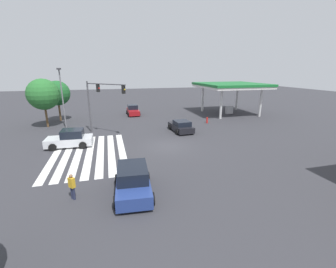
{
  "coord_description": "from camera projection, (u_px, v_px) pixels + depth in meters",
  "views": [
    {
      "loc": [
        19.97,
        -5.35,
        7.19
      ],
      "look_at": [
        0.0,
        0.0,
        1.26
      ],
      "focal_mm": 24.0,
      "sensor_mm": 36.0,
      "label": 1
    }
  ],
  "objects": [
    {
      "name": "ground_plane",
      "position": [
        168.0,
        146.0,
        21.86
      ],
      "size": [
        141.63,
        141.63,
        0.0
      ],
      "primitive_type": "plane",
      "color": "#333338"
    },
    {
      "name": "crosswalk_markings",
      "position": [
        89.0,
        153.0,
        20.05
      ],
      "size": [
        10.7,
        6.3,
        0.01
      ],
      "rotation": [
        0.0,
        0.0,
        1.57
      ],
      "color": "silver",
      "rests_on": "ground_plane"
    },
    {
      "name": "traffic_signal_mast",
      "position": [
        99.0,
        97.0,
        24.94
      ],
      "size": [
        4.1,
        4.1,
        5.96
      ],
      "rotation": [
        0.0,
        0.0,
        0.79
      ],
      "color": "#47474C",
      "rests_on": "ground_plane"
    },
    {
      "name": "car_1",
      "position": [
        133.0,
        181.0,
        13.39
      ],
      "size": [
        4.38,
        2.45,
        1.67
      ],
      "rotation": [
        0.0,
        0.0,
        -0.08
      ],
      "color": "navy",
      "rests_on": "ground_plane"
    },
    {
      "name": "car_2",
      "position": [
        133.0,
        110.0,
        37.07
      ],
      "size": [
        4.2,
        2.01,
        1.62
      ],
      "rotation": [
        0.0,
        0.0,
        0.01
      ],
      "color": "maroon",
      "rests_on": "ground_plane"
    },
    {
      "name": "car_4",
      "position": [
        181.0,
        126.0,
        26.98
      ],
      "size": [
        4.27,
        2.33,
        1.38
      ],
      "rotation": [
        0.0,
        0.0,
        3.21
      ],
      "color": "black",
      "rests_on": "ground_plane"
    },
    {
      "name": "car_5",
      "position": [
        70.0,
        139.0,
        21.68
      ],
      "size": [
        2.32,
        4.29,
        1.67
      ],
      "rotation": [
        0.0,
        0.0,
        -1.61
      ],
      "color": "silver",
      "rests_on": "ground_plane"
    },
    {
      "name": "gas_station_canopy",
      "position": [
        231.0,
        86.0,
        36.94
      ],
      "size": [
        9.99,
        9.99,
        5.07
      ],
      "color": "silver",
      "rests_on": "ground_plane"
    },
    {
      "name": "pedestrian",
      "position": [
        72.0,
        186.0,
        12.73
      ],
      "size": [
        0.41,
        0.41,
        1.56
      ],
      "rotation": [
        0.0,
        0.0,
        2.35
      ],
      "color": "#232842",
      "rests_on": "ground_plane"
    },
    {
      "name": "street_light_pole_a",
      "position": [
        62.0,
        93.0,
        27.4
      ],
      "size": [
        0.8,
        0.36,
        7.4
      ],
      "color": "slate",
      "rests_on": "ground_plane"
    },
    {
      "name": "tree_corner_a",
      "position": [
        57.0,
        93.0,
        31.81
      ],
      "size": [
        3.47,
        3.47,
        5.74
      ],
      "color": "brown",
      "rests_on": "ground_plane"
    },
    {
      "name": "tree_corner_b",
      "position": [
        43.0,
        94.0,
        28.13
      ],
      "size": [
        3.88,
        3.88,
        6.16
      ],
      "color": "brown",
      "rests_on": "ground_plane"
    },
    {
      "name": "fire_hydrant",
      "position": [
        207.0,
        120.0,
        31.3
      ],
      "size": [
        0.22,
        0.22,
        0.86
      ],
      "color": "red",
      "rests_on": "ground_plane"
    }
  ]
}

